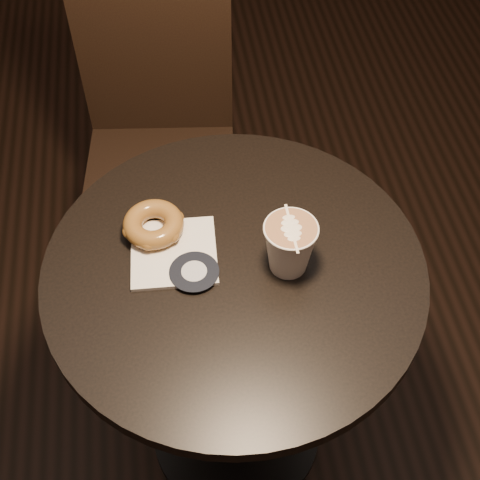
# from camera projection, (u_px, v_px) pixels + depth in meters

# --- Properties ---
(cafe_table) EXTENTS (0.70, 0.70, 0.75)m
(cafe_table) POSITION_uv_depth(u_px,v_px,m) (235.00, 323.00, 1.37)
(cafe_table) COLOR black
(cafe_table) RESTS_ON ground
(chair) EXTENTS (0.43, 0.43, 0.99)m
(chair) POSITION_uv_depth(u_px,v_px,m) (158.00, 119.00, 1.75)
(chair) COLOR black
(chair) RESTS_ON ground
(pastry_bag) EXTENTS (0.16, 0.16, 0.01)m
(pastry_bag) POSITION_uv_depth(u_px,v_px,m) (174.00, 253.00, 1.22)
(pastry_bag) COLOR white
(pastry_bag) RESTS_ON cafe_table
(doughnut) EXTENTS (0.11, 0.11, 0.04)m
(doughnut) POSITION_uv_depth(u_px,v_px,m) (153.00, 224.00, 1.24)
(doughnut) COLOR brown
(doughnut) RESTS_ON pastry_bag
(latte_cup) EXTENTS (0.10, 0.10, 0.11)m
(latte_cup) POSITION_uv_depth(u_px,v_px,m) (289.00, 247.00, 1.17)
(latte_cup) COLOR silver
(latte_cup) RESTS_ON cafe_table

